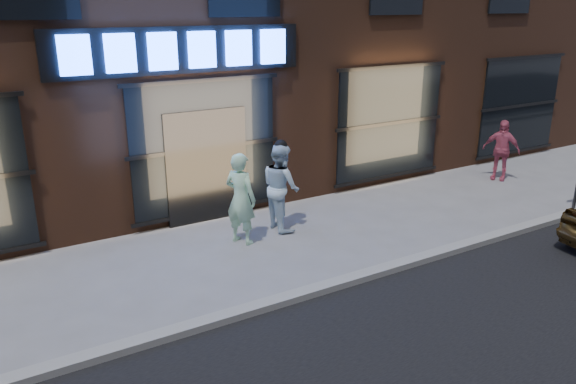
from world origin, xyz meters
TOP-DOWN VIEW (x-y plane):
  - ground at (0.00, 0.00)m, footprint 90.00×90.00m
  - curb at (0.00, 0.00)m, footprint 60.00×0.25m
  - man_bowtie at (0.07, 2.48)m, footprint 0.69×0.79m
  - man_cap at (1.11, 2.72)m, footprint 0.71×0.90m
  - passerby at (7.80, 2.70)m, footprint 0.80×1.01m

SIDE VIEW (x-z plane):
  - ground at x=0.00m, z-range 0.00..0.00m
  - curb at x=0.00m, z-range 0.00..0.12m
  - passerby at x=7.80m, z-range 0.00..1.61m
  - man_cap at x=1.11m, z-range 0.00..1.81m
  - man_bowtie at x=0.07m, z-range 0.00..1.81m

